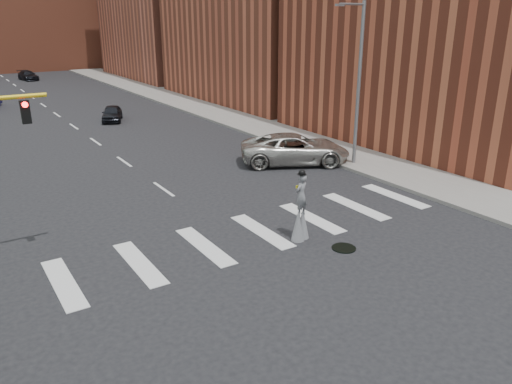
% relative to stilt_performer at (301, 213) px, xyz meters
% --- Properties ---
extents(ground_plane, '(160.00, 160.00, 0.00)m').
position_rel_stilt_performer_xyz_m(ground_plane, '(-2.14, 0.42, -1.08)').
color(ground_plane, black).
rests_on(ground_plane, ground).
extents(sidewalk_right, '(5.00, 90.00, 0.18)m').
position_rel_stilt_performer_xyz_m(sidewalk_right, '(10.36, 25.42, -0.99)').
color(sidewalk_right, gray).
rests_on(sidewalk_right, ground).
extents(manhole, '(0.90, 0.90, 0.04)m').
position_rel_stilt_performer_xyz_m(manhole, '(0.86, -1.58, -1.06)').
color(manhole, black).
rests_on(manhole, ground).
extents(building_far, '(16.00, 22.00, 20.00)m').
position_rel_stilt_performer_xyz_m(building_far, '(19.86, 54.42, 8.92)').
color(building_far, '#AA553F').
rests_on(building_far, ground).
extents(building_backdrop, '(26.00, 14.00, 18.00)m').
position_rel_stilt_performer_xyz_m(building_backdrop, '(3.86, 78.42, 7.92)').
color(building_backdrop, '#9F4B32').
rests_on(building_backdrop, ground).
extents(streetlight, '(2.05, 0.20, 9.00)m').
position_rel_stilt_performer_xyz_m(streetlight, '(8.76, 6.42, 3.82)').
color(streetlight, slate).
rests_on(streetlight, ground).
extents(stilt_performer, '(0.82, 0.62, 2.82)m').
position_rel_stilt_performer_xyz_m(stilt_performer, '(0.00, 0.00, 0.00)').
color(stilt_performer, black).
rests_on(stilt_performer, ground).
extents(suv_crossing, '(6.95, 5.54, 1.76)m').
position_rel_stilt_performer_xyz_m(suv_crossing, '(6.24, 8.62, -0.20)').
color(suv_crossing, beige).
rests_on(suv_crossing, ground).
extents(car_near, '(2.78, 3.99, 1.26)m').
position_rel_stilt_performer_xyz_m(car_near, '(1.15, 27.00, -0.45)').
color(car_near, black).
rests_on(car_near, ground).
extents(car_far, '(2.40, 4.48, 1.24)m').
position_rel_stilt_performer_xyz_m(car_far, '(0.30, 60.98, -0.46)').
color(car_far, black).
rests_on(car_far, ground).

